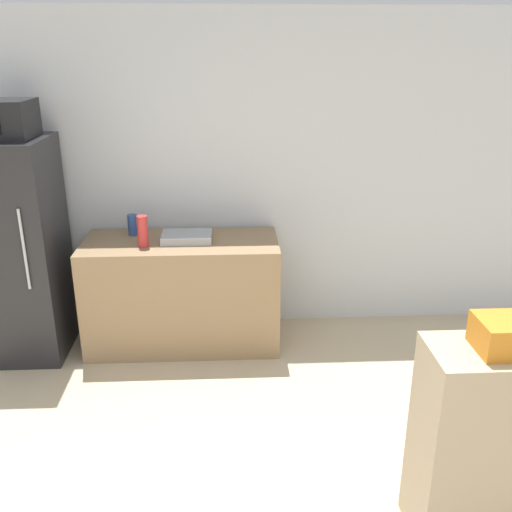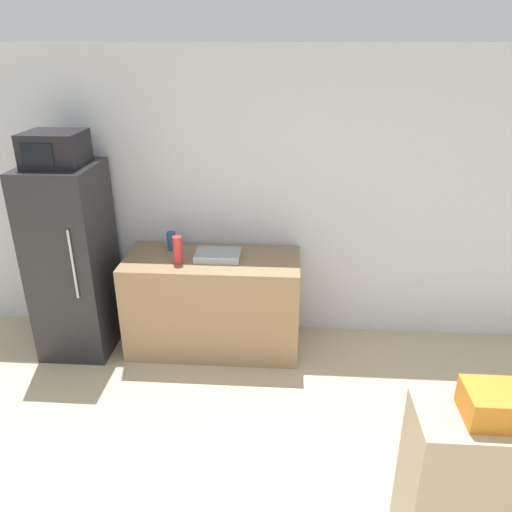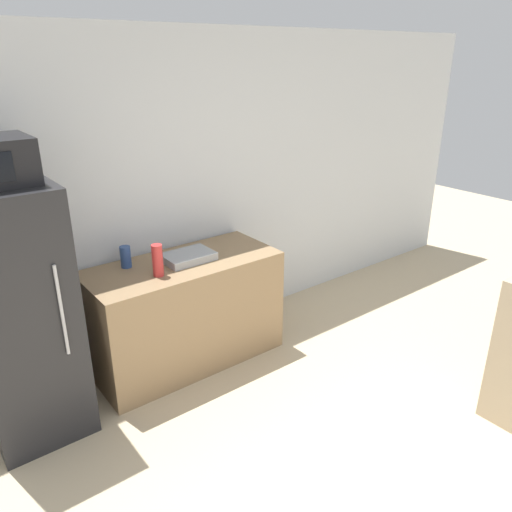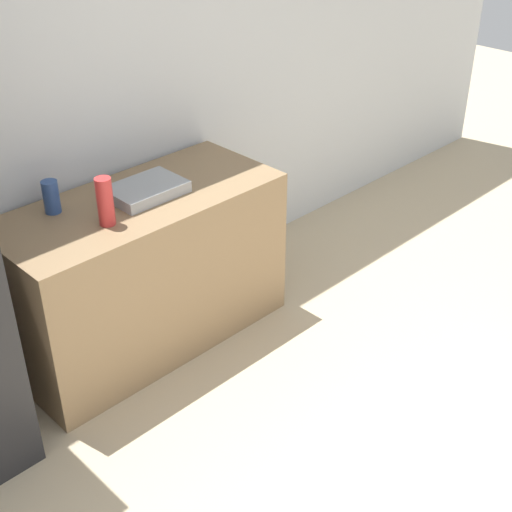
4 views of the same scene
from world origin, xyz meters
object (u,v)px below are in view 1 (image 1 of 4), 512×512
Objects in this scene: refrigerator at (20,250)px; basket at (506,335)px; bottle_tall at (143,231)px; bottle_short at (133,225)px.

refrigerator reaches higher than basket.
bottle_tall is at bearing -3.47° from refrigerator.
refrigerator reaches higher than bottle_short.
bottle_tall is (0.95, -0.06, 0.15)m from refrigerator.
bottle_short is 0.64× the size of basket.
refrigerator is 0.96m from bottle_tall.
bottle_tall is 0.32m from bottle_short.
basket is at bearing -48.57° from bottle_short.
refrigerator is at bearing 144.42° from basket.
bottle_short is at bearing 131.43° from basket.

